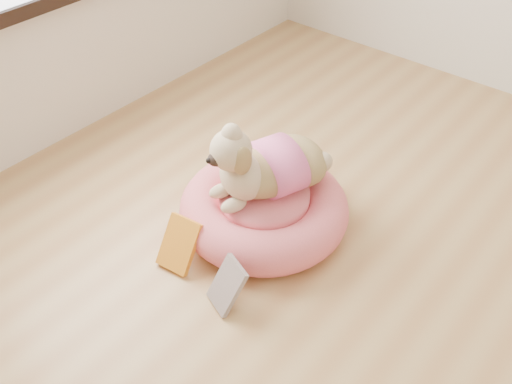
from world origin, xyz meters
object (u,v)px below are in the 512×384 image
Objects in this scene: dog at (264,153)px; book_yellow at (179,244)px; book_white at (227,285)px; pet_bed at (264,209)px.

dog is 2.37× the size of book_yellow.
dog is 2.56× the size of book_white.
dog is at bearing 131.29° from pet_bed.
dog is at bearing 131.94° from book_white.
book_yellow is (-0.12, -0.36, 0.01)m from pet_bed.
pet_bed is 3.32× the size of book_yellow.
book_white is (0.27, -0.03, -0.00)m from book_yellow.
book_yellow reaches higher than book_white.
pet_bed is 0.42m from book_white.
book_yellow is at bearing -167.10° from book_white.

